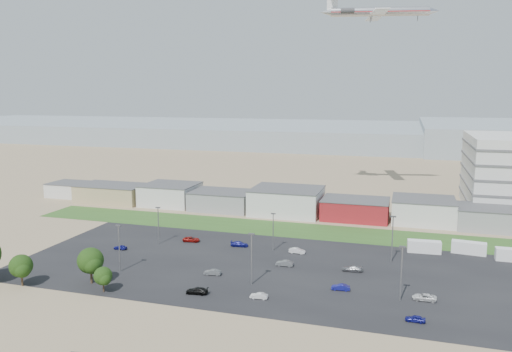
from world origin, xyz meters
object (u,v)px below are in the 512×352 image
at_px(parked_car_13, 259,296).
at_px(parked_car_0, 424,297).
at_px(box_trailer_a, 424,247).
at_px(parked_car_11, 297,251).
at_px(parked_car_3, 197,291).
at_px(airliner, 380,12).
at_px(parked_car_7, 285,263).
at_px(parked_car_5, 120,247).
at_px(parked_car_9, 191,239).
at_px(parked_car_6, 239,244).
at_px(parked_car_4, 213,272).
at_px(parked_car_12, 352,269).
at_px(parked_car_1, 341,287).
at_px(parked_car_2, 415,319).

bearing_deg(parked_car_13, parked_car_0, 101.41).
height_order(box_trailer_a, parked_car_11, box_trailer_a).
bearing_deg(parked_car_3, airliner, 160.54).
relative_size(box_trailer_a, parked_car_7, 1.98).
bearing_deg(parked_car_5, parked_car_0, 80.85).
xyz_separation_m(box_trailer_a, parked_car_9, (-58.13, -8.31, -0.85)).
height_order(parked_car_6, parked_car_13, parked_car_6).
height_order(box_trailer_a, parked_car_7, box_trailer_a).
distance_m(parked_car_0, parked_car_3, 43.19).
xyz_separation_m(parked_car_0, parked_car_4, (-43.03, 0.81, -0.00)).
height_order(parked_car_7, parked_car_13, parked_car_7).
bearing_deg(parked_car_7, parked_car_6, -128.68).
bearing_deg(parked_car_5, parked_car_9, 127.64).
bearing_deg(parked_car_4, airliner, 158.09).
bearing_deg(parked_car_12, airliner, 178.70).
relative_size(box_trailer_a, parked_car_13, 2.34).
relative_size(parked_car_3, parked_car_11, 1.10).
bearing_deg(parked_car_11, parked_car_4, 145.25).
bearing_deg(airliner, parked_car_12, -100.63).
height_order(box_trailer_a, parked_car_4, box_trailer_a).
bearing_deg(parked_car_5, box_trailer_a, 104.38).
distance_m(airliner, parked_car_3, 128.98).
xyz_separation_m(box_trailer_a, airliner, (-16.90, 67.45, 66.05)).
bearing_deg(parked_car_12, parked_car_3, -54.59).
xyz_separation_m(airliner, parked_car_1, (0.49, -97.23, -66.92)).
xyz_separation_m(parked_car_7, parked_car_12, (14.99, 0.96, -0.02)).
bearing_deg(parked_car_5, parked_car_2, 72.92).
xyz_separation_m(parked_car_1, parked_car_5, (-55.91, 10.22, -0.03)).
relative_size(parked_car_3, parked_car_5, 1.29).
relative_size(airliner, parked_car_7, 10.72).
bearing_deg(parked_car_7, box_trailer_a, 120.85).
distance_m(box_trailer_a, parked_car_9, 58.72).
xyz_separation_m(parked_car_9, parked_car_11, (28.59, -1.39, 0.03)).
bearing_deg(parked_car_12, parked_car_11, -123.92).
height_order(parked_car_3, parked_car_7, parked_car_7).
xyz_separation_m(parked_car_1, parked_car_9, (-41.71, 21.47, 0.02)).
distance_m(parked_car_5, parked_car_12, 57.01).
bearing_deg(box_trailer_a, parked_car_12, -132.91).
bearing_deg(parked_car_4, parked_car_7, 120.02).
height_order(box_trailer_a, parked_car_6, box_trailer_a).
bearing_deg(parked_car_13, parked_car_1, 117.12).
xyz_separation_m(parked_car_7, parked_car_13, (-0.36, -19.02, -0.10)).
bearing_deg(parked_car_2, parked_car_7, -124.13).
distance_m(box_trailer_a, parked_car_3, 58.43).
bearing_deg(parked_car_5, parked_car_1, 78.89).
bearing_deg(airliner, box_trailer_a, -87.62).
bearing_deg(parked_car_2, parked_car_4, -102.17).
height_order(parked_car_2, parked_car_4, parked_car_4).
bearing_deg(parked_car_3, parked_car_11, 150.27).
height_order(parked_car_3, parked_car_12, parked_car_12).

